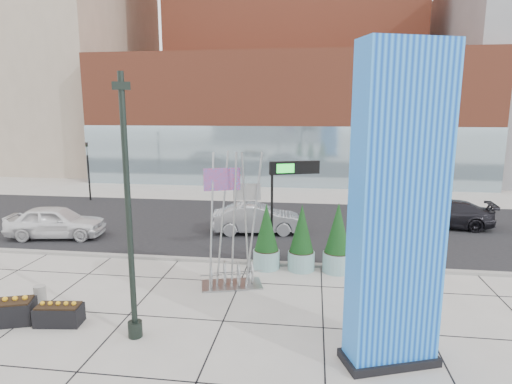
# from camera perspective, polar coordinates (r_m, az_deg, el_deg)

# --- Properties ---
(ground) EXTENTS (160.00, 160.00, 0.00)m
(ground) POSITION_cam_1_polar(r_m,az_deg,el_deg) (14.64, -7.52, -14.65)
(ground) COLOR #9E9991
(ground) RESTS_ON ground
(street_asphalt) EXTENTS (80.00, 12.00, 0.02)m
(street_asphalt) POSITION_cam_1_polar(r_m,az_deg,el_deg) (23.85, -1.21, -4.38)
(street_asphalt) COLOR black
(street_asphalt) RESTS_ON ground
(curb_edge) EXTENTS (80.00, 0.30, 0.12)m
(curb_edge) POSITION_cam_1_polar(r_m,az_deg,el_deg) (18.20, -4.19, -9.15)
(curb_edge) COLOR gray
(curb_edge) RESTS_ON ground
(tower_podium) EXTENTS (34.00, 10.00, 11.00)m
(tower_podium) POSITION_cam_1_polar(r_m,az_deg,el_deg) (39.82, 4.07, 9.72)
(tower_podium) COLOR brown
(tower_podium) RESTS_ON ground
(tower_glass_front) EXTENTS (34.00, 0.60, 5.00)m
(tower_glass_front) POSITION_cam_1_polar(r_m,az_deg,el_deg) (35.22, 3.49, 4.69)
(tower_glass_front) COLOR #8CA5B2
(tower_glass_front) RESTS_ON ground
(building_beige_left) EXTENTS (18.00, 20.00, 34.00)m
(building_beige_left) POSITION_cam_1_polar(r_m,az_deg,el_deg) (56.34, -25.92, 20.81)
(building_beige_left) COLOR gray
(building_beige_left) RESTS_ON ground
(blue_pylon) EXTENTS (2.57, 1.78, 7.84)m
(blue_pylon) POSITION_cam_1_polar(r_m,az_deg,el_deg) (10.71, 18.35, -3.17)
(blue_pylon) COLOR #0C41BA
(blue_pylon) RESTS_ON ground
(lamp_post) EXTENTS (0.49, 0.40, 7.25)m
(lamp_post) POSITION_cam_1_polar(r_m,az_deg,el_deg) (12.05, -16.47, -5.57)
(lamp_post) COLOR black
(lamp_post) RESTS_ON ground
(public_art_sculpture) EXTENTS (2.37, 1.61, 4.91)m
(public_art_sculpture) POSITION_cam_1_polar(r_m,az_deg,el_deg) (15.50, -3.25, -7.96)
(public_art_sculpture) COLOR #A3A6A8
(public_art_sculpture) RESTS_ON ground
(concrete_bollard) EXTENTS (0.37, 0.37, 0.73)m
(concrete_bollard) POSITION_cam_1_polar(r_m,az_deg,el_deg) (15.83, -26.82, -12.33)
(concrete_bollard) COLOR gray
(concrete_bollard) RESTS_ON ground
(overhead_street_sign) EXTENTS (1.97, 0.87, 4.31)m
(overhead_street_sign) POSITION_cam_1_polar(r_m,az_deg,el_deg) (16.65, 4.68, 1.90)
(overhead_street_sign) COLOR black
(overhead_street_sign) RESTS_ON ground
(round_planter_east) EXTENTS (1.12, 1.12, 2.79)m
(round_planter_east) POSITION_cam_1_polar(r_m,az_deg,el_deg) (17.09, 10.83, -6.21)
(round_planter_east) COLOR #81AEAE
(round_planter_east) RESTS_ON ground
(round_planter_mid) EXTENTS (1.07, 1.07, 2.67)m
(round_planter_mid) POSITION_cam_1_polar(r_m,az_deg,el_deg) (17.08, 6.10, -6.29)
(round_planter_mid) COLOR #81AEAE
(round_planter_mid) RESTS_ON ground
(round_planter_west) EXTENTS (1.07, 1.07, 2.67)m
(round_planter_west) POSITION_cam_1_polar(r_m,az_deg,el_deg) (17.17, 1.40, -6.13)
(round_planter_west) COLOR #81AEAE
(round_planter_west) RESTS_ON ground
(box_planter_north) EXTENTS (1.70, 1.23, 0.85)m
(box_planter_north) POSITION_cam_1_polar(r_m,az_deg,el_deg) (15.19, -30.34, -13.54)
(box_planter_north) COLOR black
(box_planter_north) RESTS_ON ground
(box_planter_south) EXTENTS (1.39, 0.81, 0.73)m
(box_planter_south) POSITION_cam_1_polar(r_m,az_deg,el_deg) (14.45, -24.78, -14.51)
(box_planter_south) COLOR black
(box_planter_south) RESTS_ON ground
(car_white_west) EXTENTS (4.93, 2.56, 1.60)m
(car_white_west) POSITION_cam_1_polar(r_m,az_deg,el_deg) (23.54, -25.13, -3.65)
(car_white_west) COLOR white
(car_white_west) RESTS_ON ground
(car_silver_mid) EXTENTS (4.78, 2.26, 1.51)m
(car_silver_mid) POSITION_cam_1_polar(r_m,az_deg,el_deg) (22.11, 0.17, -3.60)
(car_silver_mid) COLOR #9A9BA1
(car_silver_mid) RESTS_ON ground
(car_dark_east) EXTENTS (5.19, 2.51, 1.46)m
(car_dark_east) POSITION_cam_1_polar(r_m,az_deg,el_deg) (25.39, 23.72, -2.70)
(car_dark_east) COLOR black
(car_dark_east) RESTS_ON ground
(traffic_signal) EXTENTS (0.15, 0.18, 4.10)m
(traffic_signal) POSITION_cam_1_polar(r_m,az_deg,el_deg) (32.06, -21.46, 2.98)
(traffic_signal) COLOR black
(traffic_signal) RESTS_ON ground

